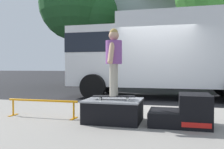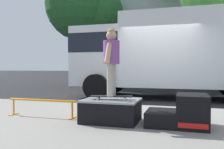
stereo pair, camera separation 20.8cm
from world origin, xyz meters
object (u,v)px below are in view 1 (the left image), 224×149
object	(u,v)px
skater_kid	(114,56)
box_truck	(162,52)
skate_box	(114,110)
kicker_ramp	(185,112)
street_tree_main	(79,7)
skateboard	(114,96)
grind_rail	(42,104)

from	to	relation	value
skater_kid	box_truck	xyz separation A→B (m)	(0.65, 4.84, 0.36)
skater_kid	skate_box	bearing A→B (deg)	113.30
kicker_ramp	street_tree_main	bearing A→B (deg)	121.00
skate_box	kicker_ramp	size ratio (longest dim) A/B	1.01
skater_kid	box_truck	bearing A→B (deg)	82.32
skate_box	skateboard	xyz separation A→B (m)	(0.01, -0.02, 0.25)
kicker_ramp	skate_box	bearing A→B (deg)	179.98
skate_box	grind_rail	world-z (taller)	skate_box
skateboard	box_truck	bearing A→B (deg)	82.32
kicker_ramp	box_truck	size ratio (longest dim) A/B	0.15
box_truck	skate_box	bearing A→B (deg)	-97.83
skate_box	grind_rail	bearing A→B (deg)	178.69
grind_rail	skateboard	size ratio (longest dim) A/B	1.91
skater_kid	street_tree_main	xyz separation A→B (m)	(-4.77, 10.07, 3.66)
skate_box	skateboard	distance (m)	0.25
kicker_ramp	box_truck	world-z (taller)	box_truck
kicker_ramp	box_truck	bearing A→B (deg)	97.26
kicker_ramp	skater_kid	size ratio (longest dim) A/B	0.83
skateboard	grind_rail	bearing A→B (deg)	177.82
skate_box	skater_kid	world-z (taller)	skater_kid
skate_box	box_truck	size ratio (longest dim) A/B	0.15
grind_rail	skater_kid	xyz separation A→B (m)	(1.52, -0.06, 0.95)
skate_box	kicker_ramp	world-z (taller)	kicker_ramp
skate_box	grind_rail	distance (m)	1.51
skateboard	skate_box	bearing A→B (deg)	113.30
skateboard	street_tree_main	xyz separation A→B (m)	(-4.77, 10.07, 4.41)
grind_rail	box_truck	xyz separation A→B (m)	(2.17, 4.78, 1.31)
grind_rail	street_tree_main	bearing A→B (deg)	108.00
skater_kid	street_tree_main	world-z (taller)	street_tree_main
skate_box	skateboard	size ratio (longest dim) A/B	1.29
skate_box	kicker_ramp	xyz separation A→B (m)	(1.28, -0.00, 0.01)
skater_kid	box_truck	distance (m)	4.90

